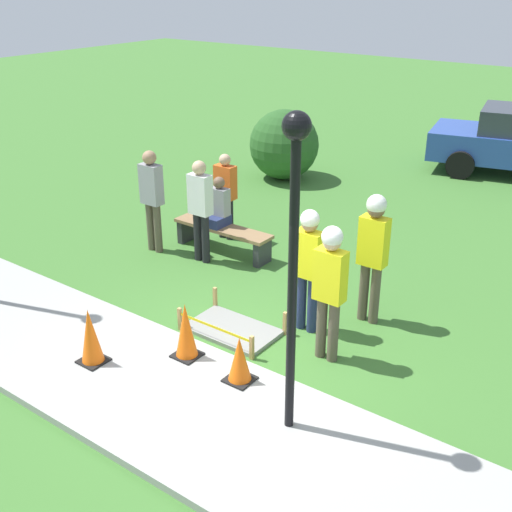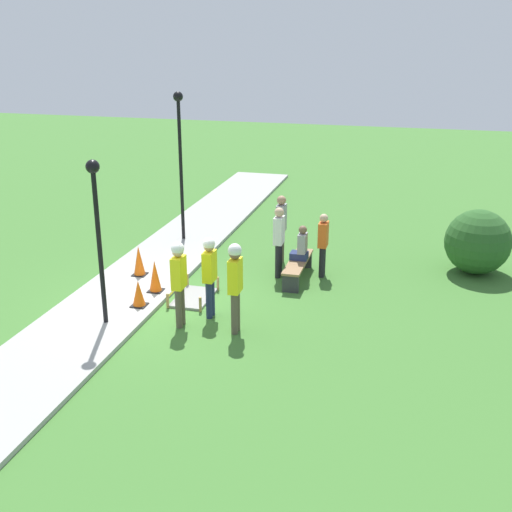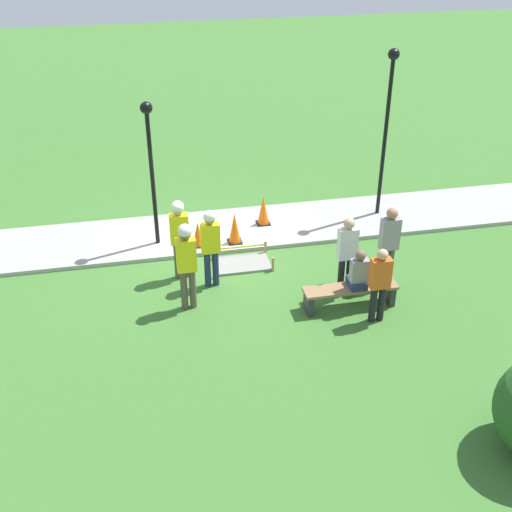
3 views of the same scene
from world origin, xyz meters
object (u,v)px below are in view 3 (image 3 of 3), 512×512
object	(u,v)px
park_bench	(350,293)
worker_supervisor	(186,258)
bystander_in_white_shirt	(389,242)
worker_trainee	(210,241)
bystander_in_gray_shirt	(347,251)
lamppost_far	(388,111)
bystander_in_orange_shirt	(380,281)
traffic_cone_sidewalk_edge	(198,234)
worker_assistant	(179,232)
lamppost_near	(150,153)
person_seated_on_bench	(359,273)
traffic_cone_far_patch	(235,228)
traffic_cone_near_patch	(263,210)

from	to	relation	value
park_bench	worker_supervisor	bearing A→B (deg)	-11.57
park_bench	bystander_in_white_shirt	world-z (taller)	bystander_in_white_shirt
worker_trainee	bystander_in_white_shirt	distance (m)	3.82
worker_supervisor	bystander_in_gray_shirt	bearing A→B (deg)	177.28
worker_trainee	lamppost_far	xyz separation A→B (m)	(-4.81, -2.46, 1.77)
bystander_in_orange_shirt	lamppost_far	size ratio (longest dim) A/B	0.39
traffic_cone_sidewalk_edge	worker_assistant	size ratio (longest dim) A/B	0.32
bystander_in_white_shirt	lamppost_near	size ratio (longest dim) A/B	0.54
worker_supervisor	lamppost_far	size ratio (longest dim) A/B	0.46
person_seated_on_bench	worker_trainee	distance (m)	3.19
traffic_cone_far_patch	lamppost_near	distance (m)	2.71
traffic_cone_near_patch	traffic_cone_far_patch	bearing A→B (deg)	42.59
worker_trainee	bystander_in_white_shirt	xyz separation A→B (m)	(-3.74, 0.75, -0.02)
bystander_in_white_shirt	bystander_in_gray_shirt	bearing A→B (deg)	9.35
worker_supervisor	lamppost_near	distance (m)	3.06
person_seated_on_bench	bystander_in_gray_shirt	bearing A→B (deg)	-83.01
traffic_cone_sidewalk_edge	bystander_in_orange_shirt	distance (m)	4.86
park_bench	worker_supervisor	world-z (taller)	worker_supervisor
lamppost_near	lamppost_far	distance (m)	5.88
traffic_cone_near_patch	bystander_in_gray_shirt	size ratio (longest dim) A/B	0.42
traffic_cone_far_patch	person_seated_on_bench	size ratio (longest dim) A/B	0.86
traffic_cone_near_patch	worker_trainee	distance (m)	3.06
bystander_in_orange_shirt	lamppost_near	xyz separation A→B (m)	(4.10, -4.00, 1.49)
traffic_cone_far_patch	bystander_in_gray_shirt	world-z (taller)	bystander_in_gray_shirt
traffic_cone_near_patch	lamppost_far	distance (m)	3.92
worker_supervisor	lamppost_far	bearing A→B (deg)	-149.21
worker_assistant	lamppost_near	xyz separation A→B (m)	(0.43, -1.54, 1.28)
bystander_in_orange_shirt	park_bench	bearing A→B (deg)	-56.37
worker_supervisor	worker_trainee	size ratio (longest dim) A/B	1.07
traffic_cone_sidewalk_edge	worker_trainee	size ratio (longest dim) A/B	0.33
traffic_cone_far_patch	person_seated_on_bench	xyz separation A→B (m)	(-2.01, 3.13, 0.36)
traffic_cone_far_patch	worker_trainee	distance (m)	1.94
traffic_cone_near_patch	park_bench	xyz separation A→B (m)	(-0.99, 3.90, -0.12)
traffic_cone_near_patch	worker_assistant	distance (m)	3.13
traffic_cone_far_patch	traffic_cone_sidewalk_edge	distance (m)	0.89
person_seated_on_bench	worker_supervisor	world-z (taller)	worker_supervisor
traffic_cone_near_patch	person_seated_on_bench	world-z (taller)	person_seated_on_bench
bystander_in_orange_shirt	lamppost_far	distance (m)	5.16
traffic_cone_near_patch	lamppost_far	xyz separation A→B (m)	(-3.11, 0.01, 2.38)
worker_supervisor	bystander_in_orange_shirt	size ratio (longest dim) A/B	1.18
lamppost_far	bystander_in_gray_shirt	bearing A→B (deg)	58.62
person_seated_on_bench	traffic_cone_near_patch	bearing A→B (deg)	-74.18
traffic_cone_near_patch	person_seated_on_bench	xyz separation A→B (m)	(-1.12, 3.95, 0.36)
park_bench	lamppost_far	size ratio (longest dim) A/B	0.46
person_seated_on_bench	worker_trainee	bearing A→B (deg)	-27.68
lamppost_near	worker_trainee	bearing A→B (deg)	117.32
traffic_cone_far_patch	park_bench	size ratio (longest dim) A/B	0.39
traffic_cone_far_patch	worker_assistant	xyz separation A→B (m)	(1.42, 1.18, 0.66)
traffic_cone_sidewalk_edge	worker_supervisor	size ratio (longest dim) A/B	0.31
person_seated_on_bench	bystander_in_orange_shirt	world-z (taller)	bystander_in_orange_shirt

